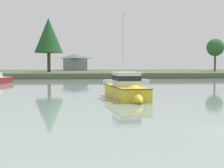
% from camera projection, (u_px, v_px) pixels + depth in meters
% --- Properties ---
extents(far_shore_bank, '(217.61, 54.22, 1.22)m').
position_uv_depth(far_shore_bank, '(107.00, 73.00, 96.80)').
color(far_shore_bank, '#4C563D').
rests_on(far_shore_bank, ground).
extents(cruiser_yellow, '(3.53, 8.98, 4.51)m').
position_uv_depth(cruiser_yellow, '(128.00, 93.00, 29.13)').
color(cruiser_yellow, gold).
rests_on(cruiser_yellow, ground).
extents(sailboat_white, '(7.87, 3.91, 12.14)m').
position_uv_depth(sailboat_white, '(127.00, 82.00, 53.55)').
color(sailboat_white, white).
rests_on(sailboat_white, ground).
extents(shore_tree_inland_b, '(4.65, 4.65, 8.77)m').
position_uv_depth(shore_tree_inland_b, '(215.00, 48.00, 85.86)').
color(shore_tree_inland_b, brown).
rests_on(shore_tree_inland_b, far_shore_bank).
extents(shore_tree_far_right, '(7.28, 7.28, 13.79)m').
position_uv_depth(shore_tree_far_right, '(49.00, 36.00, 82.39)').
color(shore_tree_far_right, brown).
rests_on(shore_tree_far_right, far_shore_bank).
extents(cottage_hillside, '(8.01, 9.73, 5.24)m').
position_uv_depth(cottage_hillside, '(76.00, 62.00, 103.55)').
color(cottage_hillside, gray).
rests_on(cottage_hillside, far_shore_bank).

